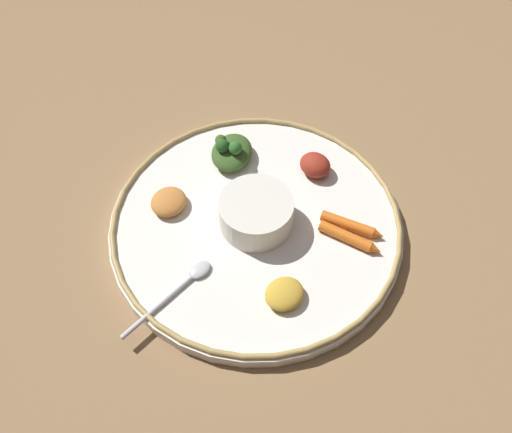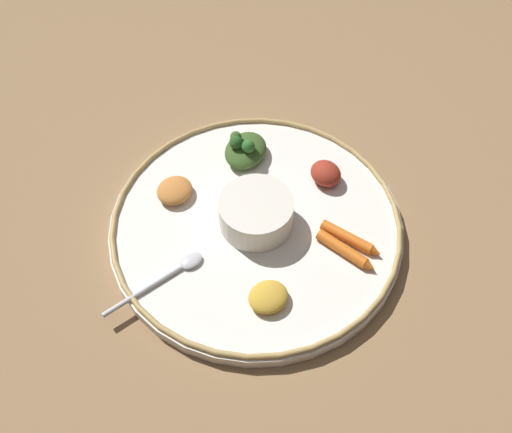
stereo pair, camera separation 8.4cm
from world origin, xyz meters
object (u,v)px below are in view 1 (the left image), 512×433
center_bowl (256,212)px  spoon (181,286)px  carrot_near_spoon (349,238)px  greens_pile (231,151)px  carrot_outer (351,225)px

center_bowl → spoon: center_bowl is taller
center_bowl → carrot_near_spoon: size_ratio=1.13×
greens_pile → carrot_near_spoon: (0.21, -0.11, -0.01)m
carrot_outer → greens_pile: bearing=158.4°
spoon → carrot_outer: size_ratio=1.52×
spoon → carrot_near_spoon: carrot_near_spoon is taller
center_bowl → carrot_near_spoon: center_bowl is taller
center_bowl → carrot_outer: bearing=11.2°
center_bowl → greens_pile: 0.13m
greens_pile → carrot_near_spoon: size_ratio=0.84×
greens_pile → carrot_near_spoon: 0.24m
center_bowl → spoon: size_ratio=0.74×
greens_pile → center_bowl: bearing=-56.7°
greens_pile → carrot_outer: bearing=-21.6°
carrot_near_spoon → carrot_outer: (-0.00, 0.02, -0.00)m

